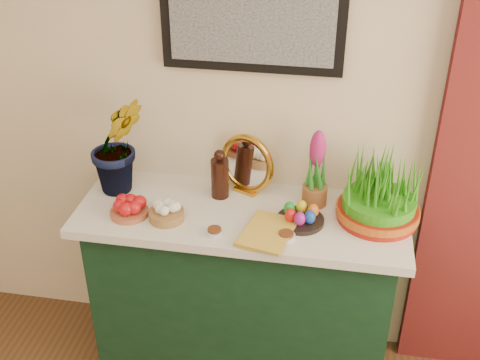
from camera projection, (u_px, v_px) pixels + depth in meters
name	position (u px, v px, depth m)	size (l,w,h in m)	color
sideboard	(242.00, 294.00, 2.79)	(1.30, 0.45, 0.85)	#12331D
tablecloth	(242.00, 214.00, 2.56)	(1.40, 0.55, 0.04)	silver
hyacinth_green	(116.00, 130.00, 2.55)	(0.29, 0.25, 0.59)	#298024
apple_bowl	(129.00, 208.00, 2.51)	(0.21, 0.21, 0.08)	#A35837
garlic_basket	(166.00, 212.00, 2.48)	(0.19, 0.19, 0.08)	olive
vinegar_cruet	(220.00, 176.00, 2.60)	(0.08, 0.08, 0.23)	black
mirror	(247.00, 165.00, 2.63)	(0.27, 0.17, 0.27)	gold
book	(245.00, 227.00, 2.42)	(0.17, 0.25, 0.03)	gold
spice_dish_left	(214.00, 232.00, 2.40)	(0.07, 0.07, 0.03)	silver
spice_dish_right	(286.00, 236.00, 2.37)	(0.07, 0.07, 0.03)	silver
egg_plate	(300.00, 216.00, 2.46)	(0.20, 0.20, 0.08)	black
hyacinth_pink	(316.00, 172.00, 2.52)	(0.11, 0.11, 0.35)	#9A5A2E
wheatgrass_sabzeh	(380.00, 194.00, 2.43)	(0.34, 0.34, 0.28)	maroon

